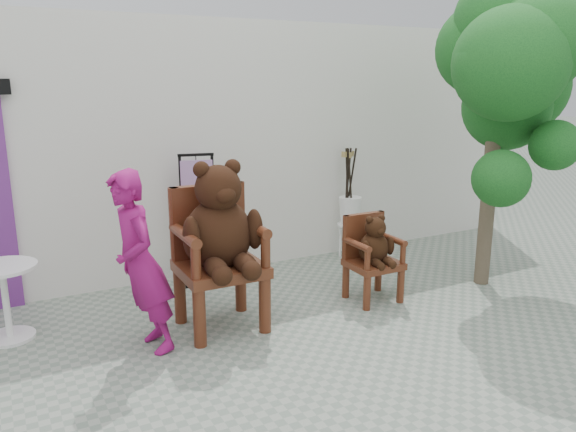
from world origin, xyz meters
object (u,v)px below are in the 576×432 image
object	(u,v)px
chair_big	(219,234)
person	(141,264)
stool_bucket	(350,210)
cafe_table	(5,293)
tree	(510,67)
display_stand	(199,234)
chair_small	(373,249)

from	to	relation	value
chair_big	person	world-z (taller)	chair_big
chair_big	stool_bucket	xyz separation A→B (m)	(2.31, 1.25, -0.27)
person	cafe_table	distance (m)	1.38
stool_bucket	tree	bearing A→B (deg)	-62.18
display_stand	tree	bearing A→B (deg)	-17.76
chair_small	stool_bucket	size ratio (longest dim) A/B	0.65
chair_big	display_stand	distance (m)	1.31
cafe_table	stool_bucket	world-z (taller)	stool_bucket
chair_big	chair_small	size ratio (longest dim) A/B	1.72
chair_small	person	world-z (taller)	person
chair_small	cafe_table	world-z (taller)	chair_small
chair_small	display_stand	bearing A→B (deg)	137.13
tree	stool_bucket	bearing A→B (deg)	117.82
chair_big	person	size ratio (longest dim) A/B	1.00
person	chair_big	bearing A→B (deg)	95.33
chair_big	stool_bucket	world-z (taller)	chair_big
cafe_table	chair_big	bearing A→B (deg)	-19.70
chair_small	person	distance (m)	2.47
display_stand	chair_big	bearing A→B (deg)	-88.77
display_stand	chair_small	bearing A→B (deg)	-31.58
chair_big	tree	xyz separation A→B (m)	(3.18, -0.39, 1.53)
chair_big	stool_bucket	bearing A→B (deg)	28.52
stool_bucket	tree	xyz separation A→B (m)	(0.87, -1.65, 1.80)
chair_big	tree	bearing A→B (deg)	-7.06
chair_big	tree	world-z (taller)	tree
chair_small	cafe_table	bearing A→B (deg)	167.73
tree	cafe_table	bearing A→B (deg)	168.19
cafe_table	display_stand	size ratio (longest dim) A/B	0.47
chair_big	cafe_table	distance (m)	1.99
person	display_stand	world-z (taller)	person
chair_big	person	bearing A→B (deg)	-167.55
chair_big	tree	size ratio (longest dim) A/B	0.47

